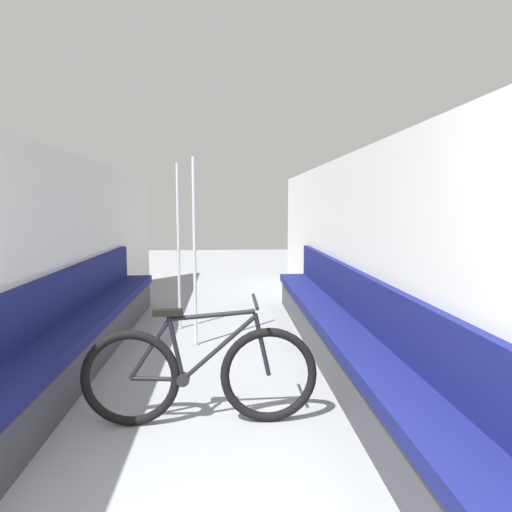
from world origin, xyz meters
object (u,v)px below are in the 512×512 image
object	(u,v)px
bench_seat_row_left	(72,341)
grab_pole_near	(179,249)
bicycle	(200,374)
bench_seat_row_right	(342,336)
grab_pole_far	(195,255)

from	to	relation	value
bench_seat_row_left	grab_pole_near	world-z (taller)	grab_pole_near
bicycle	bench_seat_row_left	bearing A→B (deg)	133.98
bench_seat_row_right	grab_pole_far	xyz separation A→B (m)	(-1.43, 0.84, 0.69)
bench_seat_row_right	bench_seat_row_left	bearing A→B (deg)	180.00
bench_seat_row_left	grab_pole_far	world-z (taller)	grab_pole_far
bench_seat_row_right	grab_pole_near	xyz separation A→B (m)	(-1.67, 1.54, 0.69)
bench_seat_row_right	grab_pole_near	size ratio (longest dim) A/B	2.83
bench_seat_row_left	bench_seat_row_right	world-z (taller)	same
grab_pole_near	grab_pole_far	bearing A→B (deg)	-70.74
grab_pole_near	grab_pole_far	world-z (taller)	same
bench_seat_row_left	grab_pole_near	distance (m)	1.87
bicycle	grab_pole_near	xyz separation A→B (m)	(-0.40, 2.56, 0.64)
bench_seat_row_left	bicycle	size ratio (longest dim) A/B	3.52
bench_seat_row_left	bench_seat_row_right	distance (m)	2.48
grab_pole_near	grab_pole_far	size ratio (longest dim) A/B	1.00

